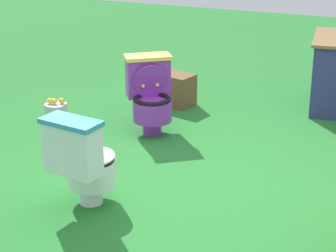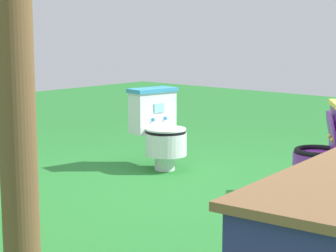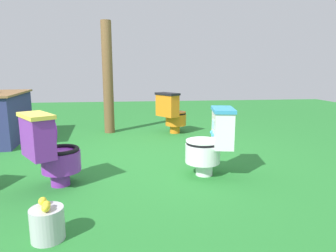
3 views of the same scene
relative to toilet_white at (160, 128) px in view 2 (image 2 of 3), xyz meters
name	(u,v)px [view 2 (image 2 of 3)]	position (x,y,z in m)	size (l,w,h in m)	color
ground	(172,199)	(0.69, 0.74, -0.37)	(14.00, 14.00, 0.00)	#26752D
toilet_white	(160,128)	(0.00, 0.00, 0.00)	(0.48, 0.56, 0.73)	white
toilet_purple	(331,149)	(-0.14, 1.60, 0.00)	(0.61, 0.63, 0.73)	purple
wooden_post	(16,94)	(2.37, 1.23, 0.60)	(0.18, 0.18, 1.94)	brown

